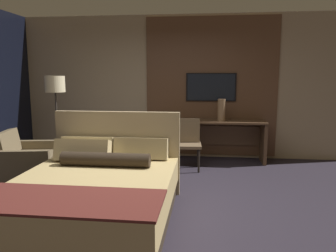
{
  "coord_description": "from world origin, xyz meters",
  "views": [
    {
      "loc": [
        0.7,
        -3.95,
        1.64
      ],
      "look_at": [
        0.14,
        0.87,
        0.88
      ],
      "focal_mm": 35.0,
      "sensor_mm": 36.0,
      "label": 1
    }
  ],
  "objects_px": {
    "bed": "(96,193)",
    "tv": "(211,87)",
    "armchair_by_window": "(28,164)",
    "floor_lamp": "(55,91)",
    "desk": "(210,133)",
    "desk_chair": "(188,139)",
    "vase_tall": "(221,110)"
  },
  "relations": [
    {
      "from": "desk",
      "to": "tv",
      "type": "bearing_deg",
      "value": 90.0
    },
    {
      "from": "desk",
      "to": "vase_tall",
      "type": "height_order",
      "value": "vase_tall"
    },
    {
      "from": "bed",
      "to": "floor_lamp",
      "type": "relative_size",
      "value": 1.29
    },
    {
      "from": "vase_tall",
      "to": "armchair_by_window",
      "type": "bearing_deg",
      "value": -153.98
    },
    {
      "from": "tv",
      "to": "desk_chair",
      "type": "distance_m",
      "value": 1.28
    },
    {
      "from": "desk",
      "to": "desk_chair",
      "type": "height_order",
      "value": "desk_chair"
    },
    {
      "from": "bed",
      "to": "armchair_by_window",
      "type": "relative_size",
      "value": 2.14
    },
    {
      "from": "tv",
      "to": "desk_chair",
      "type": "relative_size",
      "value": 1.1
    },
    {
      "from": "vase_tall",
      "to": "tv",
      "type": "bearing_deg",
      "value": 119.76
    },
    {
      "from": "floor_lamp",
      "to": "vase_tall",
      "type": "height_order",
      "value": "floor_lamp"
    },
    {
      "from": "desk_chair",
      "to": "armchair_by_window",
      "type": "bearing_deg",
      "value": -162.25
    },
    {
      "from": "floor_lamp",
      "to": "desk_chair",
      "type": "bearing_deg",
      "value": 4.44
    },
    {
      "from": "tv",
      "to": "desk",
      "type": "bearing_deg",
      "value": -90.0
    },
    {
      "from": "floor_lamp",
      "to": "bed",
      "type": "bearing_deg",
      "value": -55.71
    },
    {
      "from": "vase_tall",
      "to": "desk",
      "type": "bearing_deg",
      "value": 148.99
    },
    {
      "from": "armchair_by_window",
      "to": "floor_lamp",
      "type": "xyz_separation_m",
      "value": [
        0.12,
        0.8,
        1.09
      ]
    },
    {
      "from": "floor_lamp",
      "to": "desk",
      "type": "bearing_deg",
      "value": 16.44
    },
    {
      "from": "desk",
      "to": "armchair_by_window",
      "type": "distance_m",
      "value": 3.25
    },
    {
      "from": "bed",
      "to": "vase_tall",
      "type": "distance_m",
      "value": 3.18
    },
    {
      "from": "desk_chair",
      "to": "tv",
      "type": "bearing_deg",
      "value": 61.25
    },
    {
      "from": "bed",
      "to": "tv",
      "type": "distance_m",
      "value": 3.5
    },
    {
      "from": "armchair_by_window",
      "to": "desk_chair",
      "type": "bearing_deg",
      "value": -78.01
    },
    {
      "from": "desk",
      "to": "vase_tall",
      "type": "distance_m",
      "value": 0.51
    },
    {
      "from": "bed",
      "to": "armchair_by_window",
      "type": "height_order",
      "value": "bed"
    },
    {
      "from": "tv",
      "to": "vase_tall",
      "type": "distance_m",
      "value": 0.57
    },
    {
      "from": "desk_chair",
      "to": "armchair_by_window",
      "type": "xyz_separation_m",
      "value": [
        -2.44,
        -0.98,
        -0.25
      ]
    },
    {
      "from": "desk_chair",
      "to": "vase_tall",
      "type": "distance_m",
      "value": 0.9
    },
    {
      "from": "bed",
      "to": "tv",
      "type": "relative_size",
      "value": 2.16
    },
    {
      "from": "bed",
      "to": "desk",
      "type": "bearing_deg",
      "value": 65.23
    },
    {
      "from": "desk",
      "to": "armchair_by_window",
      "type": "relative_size",
      "value": 2.1
    },
    {
      "from": "tv",
      "to": "armchair_by_window",
      "type": "bearing_deg",
      "value": -147.22
    },
    {
      "from": "bed",
      "to": "vase_tall",
      "type": "relative_size",
      "value": 5.09
    }
  ]
}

